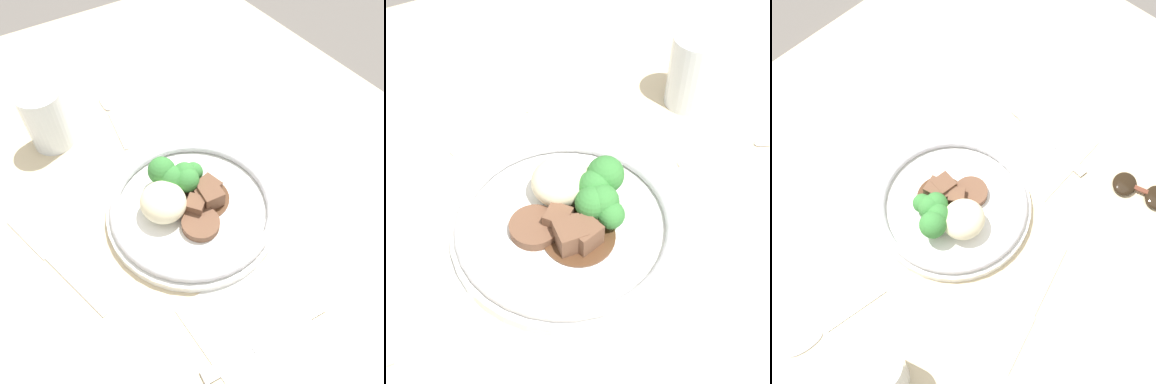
{
  "view_description": "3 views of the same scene",
  "coord_description": "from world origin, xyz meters",
  "views": [
    {
      "loc": [
        -0.3,
        0.13,
        0.52
      ],
      "look_at": [
        -0.01,
        -0.06,
        0.07
      ],
      "focal_mm": 35.0,
      "sensor_mm": 36.0,
      "label": 1
    },
    {
      "loc": [
        -0.19,
        -0.38,
        0.53
      ],
      "look_at": [
        -0.01,
        -0.04,
        0.08
      ],
      "focal_mm": 50.0,
      "sensor_mm": 36.0,
      "label": 2
    },
    {
      "loc": [
        0.25,
        0.25,
        0.84
      ],
      "look_at": [
        -0.05,
        -0.04,
        0.09
      ],
      "focal_mm": 50.0,
      "sensor_mm": 36.0,
      "label": 3
    }
  ],
  "objects": [
    {
      "name": "knife",
      "position": [
        0.01,
        0.17,
        0.04
      ],
      "size": [
        0.22,
        0.07,
        0.0
      ],
      "rotation": [
        0.0,
        0.0,
        0.27
      ],
      "color": "silver",
      "rests_on": "dining_table"
    },
    {
      "name": "dining_table",
      "position": [
        0.0,
        0.0,
        0.02
      ],
      "size": [
        1.28,
        1.07,
        0.04
      ],
      "color": "beige",
      "rests_on": "ground"
    },
    {
      "name": "plate",
      "position": [
        -0.02,
        -0.04,
        0.06
      ],
      "size": [
        0.26,
        0.26,
        0.07
      ],
      "color": "white",
      "rests_on": "dining_table"
    },
    {
      "name": "juice_glass",
      "position": [
        0.24,
        0.07,
        0.09
      ],
      "size": [
        0.07,
        0.07,
        0.11
      ],
      "color": "orange",
      "rests_on": "dining_table"
    },
    {
      "name": "ground_plane",
      "position": [
        0.0,
        0.0,
        0.0
      ],
      "size": [
        8.0,
        8.0,
        0.0
      ],
      "primitive_type": "plane",
      "color": "#5B5651"
    },
    {
      "name": "spoon",
      "position": [
        0.26,
        -0.04,
        0.04
      ],
      "size": [
        0.17,
        0.04,
        0.01
      ],
      "rotation": [
        0.0,
        0.0,
        -0.16
      ],
      "color": "silver",
      "rests_on": "dining_table"
    },
    {
      "name": "napkin",
      "position": [
        -0.22,
        -0.01,
        0.04
      ],
      "size": [
        0.16,
        0.14,
        0.0
      ],
      "color": "white",
      "rests_on": "dining_table"
    }
  ]
}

